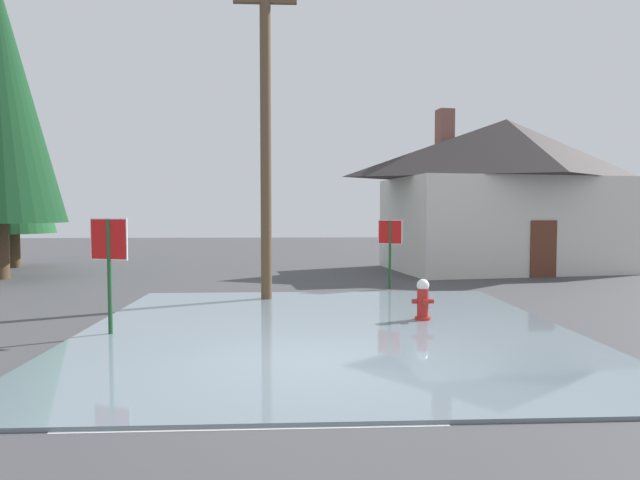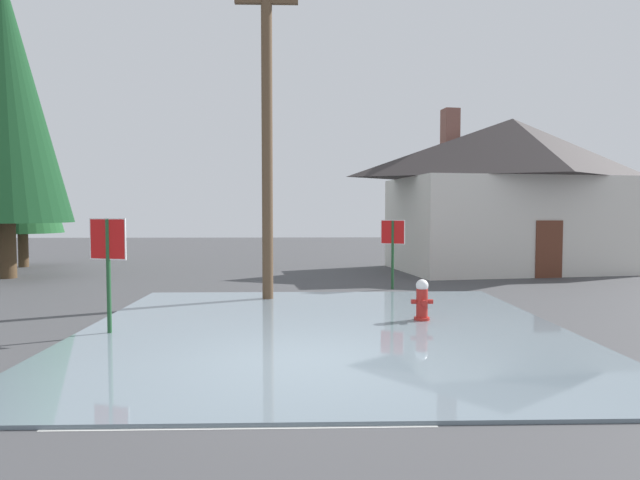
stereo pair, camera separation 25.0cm
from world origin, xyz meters
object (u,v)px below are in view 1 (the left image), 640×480
Objects in this scene: stop_sign_near at (109,252)px; stop_sign_far at (390,240)px; house at (505,192)px; utility_pole at (266,134)px; fire_hydrant at (423,301)px; pine_tree_mid_left at (12,154)px.

stop_sign_near is 8.52m from stop_sign_far.
stop_sign_far is at bearing -136.96° from house.
house is at bearing 37.82° from utility_pole.
house is at bearing 43.04° from stop_sign_far.
house is (5.65, 9.91, 2.63)m from fire_hydrant.
pine_tree_mid_left reaches higher than stop_sign_near.
fire_hydrant is 18.83m from pine_tree_mid_left.
utility_pole reaches higher than house.
utility_pole reaches higher than pine_tree_mid_left.
stop_sign_far is 16.21m from pine_tree_mid_left.
utility_pole is at bearing 139.64° from fire_hydrant.
stop_sign_near is 16.09m from house.
fire_hydrant is at bearing -119.67° from house.
house is (11.72, 10.93, 1.52)m from stop_sign_near.
stop_sign_far is 0.26× the size of pine_tree_mid_left.
pine_tree_mid_left is (-14.16, 11.67, 4.21)m from fire_hydrant.
stop_sign_near is at bearing -170.45° from fire_hydrant.
stop_sign_near is 15.36m from pine_tree_mid_left.
fire_hydrant is (6.07, 1.02, -1.12)m from stop_sign_near.
house is 19.95m from pine_tree_mid_left.
fire_hydrant is 0.11× the size of utility_pole.
stop_sign_near is 2.42× the size of fire_hydrant.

